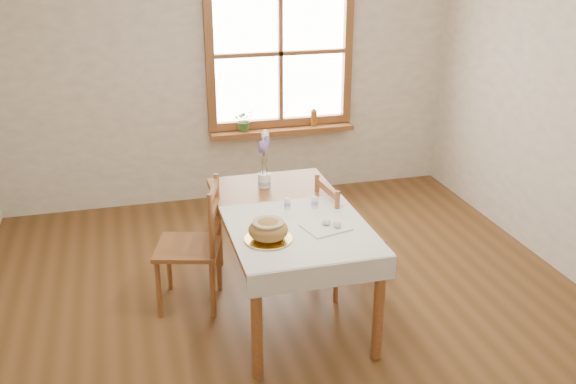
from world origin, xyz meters
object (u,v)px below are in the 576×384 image
object	(u,v)px
bread_plate	(268,239)
flower_vase	(264,181)
chair_left	(188,245)
chair_right	(349,234)
dining_table	(288,223)

from	to	relation	value
bread_plate	flower_vase	bearing A→B (deg)	78.52
chair_left	chair_right	size ratio (longest dim) A/B	1.06
bread_plate	flower_vase	xyz separation A→B (m)	(0.18, 0.90, 0.03)
bread_plate	chair_left	bearing A→B (deg)	125.10
chair_right	chair_left	bearing A→B (deg)	80.58
chair_right	flower_vase	world-z (taller)	chair_right
chair_right	flower_vase	bearing A→B (deg)	53.36
chair_left	dining_table	bearing A→B (deg)	87.68
chair_left	bread_plate	distance (m)	0.83
flower_vase	chair_right	bearing A→B (deg)	-30.70
flower_vase	bread_plate	bearing A→B (deg)	-101.48
bread_plate	flower_vase	size ratio (longest dim) A/B	2.77
chair_left	flower_vase	distance (m)	0.75
bread_plate	dining_table	bearing A→B (deg)	60.07
dining_table	chair_left	xyz separation A→B (m)	(-0.68, 0.22, -0.19)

